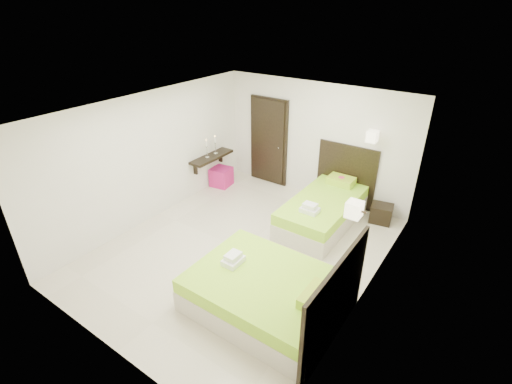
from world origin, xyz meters
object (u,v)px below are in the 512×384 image
Objects in this scene: bed_double at (270,293)px; nightstand at (381,213)px; bed_single at (325,208)px; ottoman at (221,177)px.

nightstand is at bearing 80.94° from bed_double.
bed_single reaches higher than ottoman.
nightstand is (0.54, 3.39, -0.13)m from bed_double.
bed_single is 1.02× the size of bed_double.
bed_single is at bearing 98.81° from bed_double.
bed_double is at bearing -40.81° from ottoman.
bed_single is 2.72m from bed_double.
bed_single is 5.22× the size of nightstand.
bed_single reaches higher than bed_double.
ottoman is at bearing 178.77° from nightstand.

